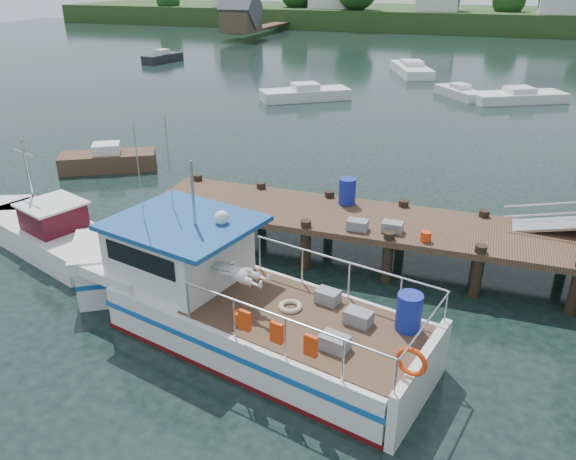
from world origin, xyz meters
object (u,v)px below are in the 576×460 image
(dock, at_px, (563,216))
(moored_rowboat, at_px, (108,160))
(lobster_boat, at_px, (223,298))
(moored_b, at_px, (459,92))
(moored_e, at_px, (163,57))
(moored_a, at_px, (305,94))
(moored_c, at_px, (518,96))
(moored_d, at_px, (412,69))
(work_boat, at_px, (45,230))

(dock, height_order, moored_rowboat, dock)
(dock, relative_size, lobster_boat, 1.54)
(moored_b, distance_m, moored_e, 30.46)
(lobster_boat, height_order, moored_a, lobster_boat)
(dock, relative_size, moored_c, 2.44)
(moored_b, height_order, moored_d, moored_d)
(moored_rowboat, xyz_separation_m, moored_d, (9.32, 31.36, -0.02))
(moored_b, bearing_deg, moored_c, 12.01)
(dock, bearing_deg, work_boat, -170.20)
(moored_b, height_order, moored_c, moored_c)
(work_boat, bearing_deg, moored_c, 82.63)
(moored_b, relative_size, moored_e, 0.93)
(moored_a, height_order, moored_b, moored_a)
(work_boat, distance_m, moored_rowboat, 7.91)
(moored_d, bearing_deg, moored_rowboat, -98.35)
(moored_c, xyz_separation_m, moored_e, (-33.42, 8.20, 0.08))
(moored_b, height_order, moored_e, moored_e)
(moored_e, bearing_deg, moored_a, -30.96)
(moored_a, distance_m, moored_d, 14.62)
(work_boat, height_order, moored_b, work_boat)
(lobster_boat, distance_m, moored_b, 32.39)
(lobster_boat, height_order, moored_b, lobster_boat)
(moored_rowboat, distance_m, moored_b, 26.45)
(dock, height_order, moored_b, dock)
(dock, relative_size, moored_d, 2.25)
(moored_rowboat, bearing_deg, lobster_boat, -43.26)
(moored_a, relative_size, moored_d, 0.86)
(work_boat, xyz_separation_m, moored_c, (15.21, 29.46, -0.19))
(lobster_boat, xyz_separation_m, moored_d, (-1.22, 41.16, -0.50))
(moored_rowboat, height_order, moored_e, moored_e)
(lobster_boat, relative_size, moored_rowboat, 2.45)
(dock, height_order, work_boat, dock)
(moored_a, bearing_deg, work_boat, -107.70)
(work_boat, relative_size, moored_rowboat, 1.54)
(lobster_boat, xyz_separation_m, moored_c, (7.54, 31.88, -0.56))
(moored_a, distance_m, moored_b, 11.27)
(dock, bearing_deg, moored_a, 123.22)
(moored_c, xyz_separation_m, moored_d, (-8.76, 9.28, 0.06))
(work_boat, distance_m, moored_e, 41.83)
(moored_c, height_order, moored_d, moored_d)
(moored_rowboat, distance_m, moored_d, 32.72)
(dock, distance_m, moored_d, 37.23)
(moored_d, xyz_separation_m, moored_e, (-24.67, -1.07, 0.02))
(dock, distance_m, work_boat, 15.96)
(moored_rowboat, xyz_separation_m, moored_a, (3.76, 17.84, -0.03))
(dock, bearing_deg, moored_rowboat, 165.84)
(dock, height_order, moored_a, dock)
(lobster_boat, relative_size, moored_b, 2.47)
(moored_d, bearing_deg, work_boat, -91.26)
(work_boat, xyz_separation_m, moored_e, (-18.21, 37.66, -0.11))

